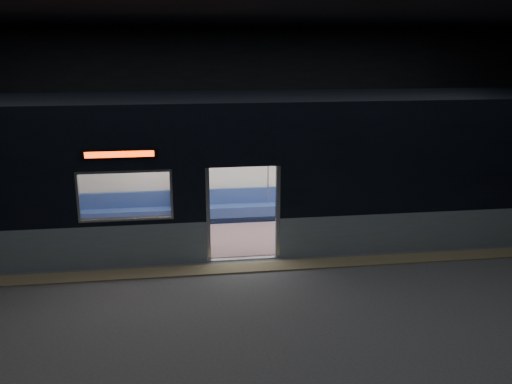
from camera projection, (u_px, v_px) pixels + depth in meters
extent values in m
cube|color=#47494C|center=(250.00, 280.00, 10.67)|extent=(24.00, 14.00, 0.01)
cube|color=black|center=(249.00, 14.00, 9.35)|extent=(24.00, 14.00, 0.04)
cube|color=black|center=(220.00, 111.00, 16.67)|extent=(24.00, 0.04, 5.00)
cube|color=black|center=(394.00, 377.00, 3.34)|extent=(24.00, 0.04, 5.00)
cube|color=#8C7F59|center=(246.00, 268.00, 11.19)|extent=(22.80, 0.50, 0.03)
cube|color=#85979F|center=(5.00, 251.00, 10.90)|extent=(8.30, 0.12, 0.90)
cube|color=#85979F|center=(457.00, 229.00, 12.21)|extent=(8.30, 0.12, 0.90)
cube|color=black|center=(464.00, 160.00, 11.79)|extent=(8.30, 0.12, 2.30)
cube|color=black|center=(243.00, 139.00, 10.98)|extent=(1.40, 0.12, 1.15)
cube|color=#B7BABC|center=(208.00, 215.00, 11.31)|extent=(0.08, 0.14, 2.05)
cube|color=#B7BABC|center=(278.00, 212.00, 11.51)|extent=(0.08, 0.14, 2.05)
cube|color=black|center=(120.00, 154.00, 10.64)|extent=(1.50, 0.04, 0.18)
cube|color=red|center=(120.00, 154.00, 10.63)|extent=(1.34, 0.03, 0.12)
cube|color=silver|center=(230.00, 159.00, 14.00)|extent=(18.00, 0.12, 3.20)
cube|color=black|center=(235.00, 99.00, 12.19)|extent=(18.00, 3.00, 0.15)
cube|color=gray|center=(236.00, 236.00, 13.05)|extent=(17.76, 2.76, 0.04)
cube|color=silver|center=(235.00, 140.00, 12.43)|extent=(17.76, 2.76, 0.10)
cube|color=navy|center=(232.00, 213.00, 14.06)|extent=(11.00, 0.48, 0.41)
cube|color=navy|center=(231.00, 196.00, 14.13)|extent=(11.00, 0.10, 0.40)
cube|color=gray|center=(87.00, 250.00, 11.50)|extent=(4.40, 0.48, 0.41)
cube|color=gray|center=(385.00, 236.00, 12.39)|extent=(4.40, 0.48, 0.41)
cylinder|color=silver|center=(197.00, 205.00, 11.53)|extent=(0.04, 0.04, 2.26)
cylinder|color=silver|center=(194.00, 179.00, 13.69)|extent=(0.04, 0.04, 2.26)
cylinder|color=silver|center=(285.00, 201.00, 11.79)|extent=(0.04, 0.04, 2.26)
cylinder|color=silver|center=(268.00, 177.00, 13.95)|extent=(0.04, 0.04, 2.26)
cylinder|color=silver|center=(231.00, 148.00, 13.57)|extent=(11.00, 0.03, 0.03)
cube|color=black|center=(178.00, 207.00, 13.58)|extent=(0.17, 0.48, 0.16)
cube|color=black|center=(186.00, 207.00, 13.61)|extent=(0.17, 0.48, 0.16)
cylinder|color=black|center=(178.00, 220.00, 13.44)|extent=(0.11, 0.11, 0.43)
cylinder|color=black|center=(187.00, 220.00, 13.47)|extent=(0.11, 0.11, 0.43)
cube|color=#DB6580|center=(182.00, 204.00, 13.77)|extent=(0.41, 0.22, 0.20)
cylinder|color=#DB6580|center=(181.00, 190.00, 13.71)|extent=(0.44, 0.44, 0.53)
sphere|color=tan|center=(181.00, 176.00, 13.59)|extent=(0.21, 0.21, 0.21)
sphere|color=black|center=(181.00, 174.00, 13.62)|extent=(0.22, 0.22, 0.22)
cube|color=black|center=(181.00, 202.00, 13.48)|extent=(0.31, 0.27, 0.15)
cube|color=white|center=(303.00, 161.00, 14.20)|extent=(1.10, 0.03, 0.72)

